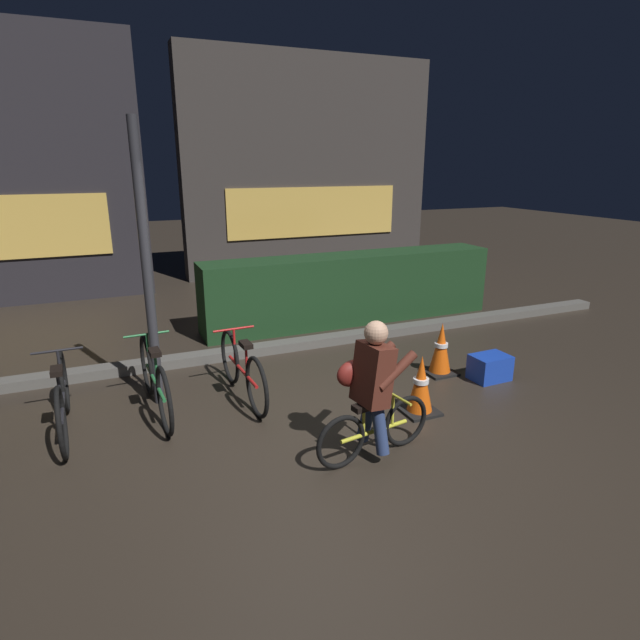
% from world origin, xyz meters
% --- Properties ---
extents(ground_plane, '(40.00, 40.00, 0.00)m').
position_xyz_m(ground_plane, '(0.00, 0.00, 0.00)').
color(ground_plane, '#2D261E').
extents(sidewalk_curb, '(12.00, 0.24, 0.12)m').
position_xyz_m(sidewalk_curb, '(0.00, 2.20, 0.06)').
color(sidewalk_curb, '#56544F').
rests_on(sidewalk_curb, ground).
extents(hedge_row, '(4.80, 0.70, 1.09)m').
position_xyz_m(hedge_row, '(1.80, 3.10, 0.54)').
color(hedge_row, '#19381C').
rests_on(hedge_row, ground).
extents(storefront_left, '(4.62, 0.54, 4.73)m').
position_xyz_m(storefront_left, '(-3.24, 6.50, 2.35)').
color(storefront_left, '#262328').
rests_on(storefront_left, ground).
extents(storefront_right, '(5.80, 0.54, 4.75)m').
position_xyz_m(storefront_right, '(2.75, 7.20, 2.36)').
color(storefront_right, '#383330').
rests_on(storefront_right, ground).
extents(street_post, '(0.10, 0.10, 2.90)m').
position_xyz_m(street_post, '(-1.43, 1.20, 1.45)').
color(street_post, '#2D2D33').
rests_on(street_post, ground).
extents(parked_bike_left_mid, '(0.46, 1.62, 0.75)m').
position_xyz_m(parked_bike_left_mid, '(-2.32, 0.89, 0.34)').
color(parked_bike_left_mid, black).
rests_on(parked_bike_left_mid, ground).
extents(parked_bike_center_left, '(0.46, 1.68, 0.77)m').
position_xyz_m(parked_bike_center_left, '(-1.47, 0.98, 0.35)').
color(parked_bike_center_left, black).
rests_on(parked_bike_center_left, ground).
extents(parked_bike_center_right, '(0.46, 1.58, 0.73)m').
position_xyz_m(parked_bike_center_right, '(-0.57, 0.95, 0.33)').
color(parked_bike_center_right, black).
rests_on(parked_bike_center_right, ground).
extents(traffic_cone_near, '(0.36, 0.36, 0.62)m').
position_xyz_m(traffic_cone_near, '(1.02, -0.10, 0.30)').
color(traffic_cone_near, black).
rests_on(traffic_cone_near, ground).
extents(traffic_cone_far, '(0.36, 0.36, 0.64)m').
position_xyz_m(traffic_cone_far, '(1.83, 0.69, 0.31)').
color(traffic_cone_far, black).
rests_on(traffic_cone_far, ground).
extents(blue_crate, '(0.45, 0.33, 0.30)m').
position_xyz_m(blue_crate, '(2.26, 0.30, 0.15)').
color(blue_crate, '#193DB7').
rests_on(blue_crate, ground).
extents(cyclist, '(1.18, 0.50, 1.25)m').
position_xyz_m(cyclist, '(0.16, -0.63, 0.63)').
color(cyclist, black).
rests_on(cyclist, ground).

